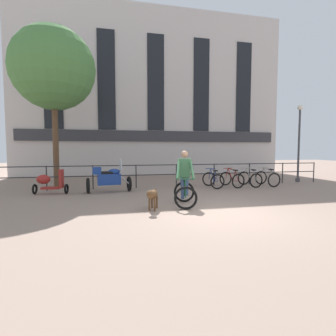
{
  "coord_description": "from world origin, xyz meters",
  "views": [
    {
      "loc": [
        -3.03,
        -6.56,
        1.75
      ],
      "look_at": [
        -0.92,
        2.86,
        1.05
      ],
      "focal_mm": 28.0,
      "sensor_mm": 36.0,
      "label": 1
    }
  ],
  "objects_px": {
    "dog": "(153,195)",
    "parked_bicycle_mid_left": "(232,179)",
    "parked_motorcycle": "(109,178)",
    "parked_scooter": "(49,182)",
    "parked_bicycle_near_lamp": "(213,180)",
    "street_lamp": "(299,139)",
    "cyclist_with_bike": "(185,181)",
    "parked_bicycle_mid_right": "(250,179)",
    "parked_bicycle_far_end": "(267,178)"
  },
  "relations": [
    {
      "from": "parked_motorcycle",
      "to": "parked_bicycle_mid_left",
      "type": "xyz_separation_m",
      "value": [
        5.56,
        0.31,
        -0.2
      ]
    },
    {
      "from": "dog",
      "to": "parked_bicycle_far_end",
      "type": "height_order",
      "value": "parked_bicycle_far_end"
    },
    {
      "from": "parked_bicycle_mid_left",
      "to": "parked_scooter",
      "type": "distance_m",
      "value": 7.81
    },
    {
      "from": "parked_bicycle_mid_left",
      "to": "street_lamp",
      "type": "distance_m",
      "value": 4.79
    },
    {
      "from": "parked_bicycle_mid_right",
      "to": "parked_scooter",
      "type": "xyz_separation_m",
      "value": [
        -8.73,
        -0.26,
        0.1
      ]
    },
    {
      "from": "parked_bicycle_mid_left",
      "to": "street_lamp",
      "type": "xyz_separation_m",
      "value": [
        4.28,
        0.94,
        1.93
      ]
    },
    {
      "from": "parked_motorcycle",
      "to": "parked_bicycle_mid_right",
      "type": "relative_size",
      "value": 1.62
    },
    {
      "from": "street_lamp",
      "to": "cyclist_with_bike",
      "type": "bearing_deg",
      "value": -150.67
    },
    {
      "from": "dog",
      "to": "parked_bicycle_near_lamp",
      "type": "bearing_deg",
      "value": 68.32
    },
    {
      "from": "dog",
      "to": "parked_bicycle_far_end",
      "type": "relative_size",
      "value": 0.88
    },
    {
      "from": "parked_motorcycle",
      "to": "parked_bicycle_mid_left",
      "type": "distance_m",
      "value": 5.57
    },
    {
      "from": "cyclist_with_bike",
      "to": "parked_bicycle_near_lamp",
      "type": "relative_size",
      "value": 1.52
    },
    {
      "from": "parked_motorcycle",
      "to": "parked_bicycle_mid_left",
      "type": "relative_size",
      "value": 1.55
    },
    {
      "from": "parked_bicycle_mid_left",
      "to": "parked_bicycle_far_end",
      "type": "height_order",
      "value": "same"
    },
    {
      "from": "dog",
      "to": "parked_motorcycle",
      "type": "bearing_deg",
      "value": 129.44
    },
    {
      "from": "parked_bicycle_near_lamp",
      "to": "cyclist_with_bike",
      "type": "bearing_deg",
      "value": 55.76
    },
    {
      "from": "parked_motorcycle",
      "to": "street_lamp",
      "type": "xyz_separation_m",
      "value": [
        9.85,
        1.25,
        1.73
      ]
    },
    {
      "from": "dog",
      "to": "parked_scooter",
      "type": "distance_m",
      "value": 4.97
    },
    {
      "from": "parked_bicycle_near_lamp",
      "to": "parked_bicycle_mid_left",
      "type": "bearing_deg",
      "value": -179.18
    },
    {
      "from": "parked_bicycle_mid_left",
      "to": "street_lamp",
      "type": "relative_size",
      "value": 0.29
    },
    {
      "from": "parked_bicycle_near_lamp",
      "to": "street_lamp",
      "type": "height_order",
      "value": "street_lamp"
    },
    {
      "from": "cyclist_with_bike",
      "to": "dog",
      "type": "xyz_separation_m",
      "value": [
        -1.11,
        -0.54,
        -0.32
      ]
    },
    {
      "from": "parked_scooter",
      "to": "parked_motorcycle",
      "type": "bearing_deg",
      "value": -82.44
    },
    {
      "from": "parked_bicycle_far_end",
      "to": "street_lamp",
      "type": "relative_size",
      "value": 0.28
    },
    {
      "from": "street_lamp",
      "to": "parked_bicycle_mid_left",
      "type": "bearing_deg",
      "value": -167.57
    },
    {
      "from": "parked_bicycle_mid_left",
      "to": "street_lamp",
      "type": "bearing_deg",
      "value": -173.94
    },
    {
      "from": "parked_bicycle_mid_left",
      "to": "parked_motorcycle",
      "type": "bearing_deg",
      "value": -3.18
    },
    {
      "from": "parked_motorcycle",
      "to": "parked_scooter",
      "type": "relative_size",
      "value": 1.38
    },
    {
      "from": "parked_bicycle_mid_right",
      "to": "parked_bicycle_far_end",
      "type": "relative_size",
      "value": 1.01
    },
    {
      "from": "dog",
      "to": "street_lamp",
      "type": "xyz_separation_m",
      "value": [
        8.62,
        4.76,
        1.85
      ]
    },
    {
      "from": "parked_bicycle_near_lamp",
      "to": "street_lamp",
      "type": "distance_m",
      "value": 5.64
    },
    {
      "from": "parked_bicycle_mid_right",
      "to": "parked_scooter",
      "type": "height_order",
      "value": "parked_scooter"
    },
    {
      "from": "parked_scooter",
      "to": "dog",
      "type": "bearing_deg",
      "value": -126.82
    },
    {
      "from": "dog",
      "to": "parked_motorcycle",
      "type": "distance_m",
      "value": 3.71
    },
    {
      "from": "parked_bicycle_near_lamp",
      "to": "dog",
      "type": "bearing_deg",
      "value": 49.04
    },
    {
      "from": "cyclist_with_bike",
      "to": "dog",
      "type": "distance_m",
      "value": 1.28
    },
    {
      "from": "parked_motorcycle",
      "to": "parked_scooter",
      "type": "bearing_deg",
      "value": 81.39
    },
    {
      "from": "parked_motorcycle",
      "to": "parked_scooter",
      "type": "xyz_separation_m",
      "value": [
        -2.25,
        0.05,
        -0.1
      ]
    },
    {
      "from": "dog",
      "to": "parked_bicycle_mid_left",
      "type": "bearing_deg",
      "value": 61.46
    },
    {
      "from": "parked_bicycle_mid_left",
      "to": "parked_bicycle_mid_right",
      "type": "bearing_deg",
      "value": 173.63
    },
    {
      "from": "parked_bicycle_near_lamp",
      "to": "parked_bicycle_mid_left",
      "type": "xyz_separation_m",
      "value": [
        0.92,
        0.0,
        -0.0
      ]
    },
    {
      "from": "parked_bicycle_mid_left",
      "to": "parked_bicycle_near_lamp",
      "type": "bearing_deg",
      "value": -6.37
    },
    {
      "from": "cyclist_with_bike",
      "to": "parked_bicycle_far_end",
      "type": "bearing_deg",
      "value": 46.47
    },
    {
      "from": "dog",
      "to": "parked_bicycle_near_lamp",
      "type": "height_order",
      "value": "parked_bicycle_near_lamp"
    },
    {
      "from": "cyclist_with_bike",
      "to": "parked_bicycle_far_end",
      "type": "distance_m",
      "value": 6.05
    },
    {
      "from": "dog",
      "to": "parked_scooter",
      "type": "xyz_separation_m",
      "value": [
        -3.48,
        3.55,
        0.02
      ]
    },
    {
      "from": "parked_bicycle_mid_left",
      "to": "parked_scooter",
      "type": "bearing_deg",
      "value": -4.45
    },
    {
      "from": "parked_bicycle_far_end",
      "to": "parked_bicycle_mid_right",
      "type": "bearing_deg",
      "value": -0.76
    },
    {
      "from": "dog",
      "to": "parked_bicycle_mid_left",
      "type": "distance_m",
      "value": 5.77
    },
    {
      "from": "parked_scooter",
      "to": "cyclist_with_bike",
      "type": "bearing_deg",
      "value": -114.5
    }
  ]
}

